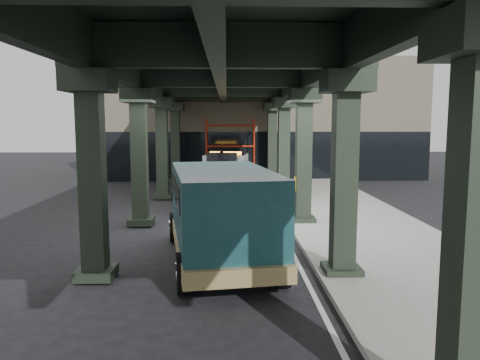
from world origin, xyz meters
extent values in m
plane|color=black|center=(0.00, 0.00, 0.00)|extent=(90.00, 90.00, 0.00)
cube|color=gray|center=(4.50, 2.00, 0.07)|extent=(5.00, 40.00, 0.15)
cube|color=silver|center=(1.70, 2.00, 0.01)|extent=(0.12, 38.00, 0.01)
cube|color=black|center=(2.60, -10.00, 2.50)|extent=(0.55, 0.55, 5.00)
cube|color=black|center=(2.60, -4.00, 2.50)|extent=(0.55, 0.55, 5.00)
cube|color=black|center=(2.60, -4.00, 4.75)|extent=(1.10, 1.10, 0.50)
cube|color=black|center=(2.60, -4.00, 0.18)|extent=(0.90, 0.90, 0.24)
cube|color=black|center=(2.60, 2.00, 2.50)|extent=(0.55, 0.55, 5.00)
cube|color=black|center=(2.60, 2.00, 4.75)|extent=(1.10, 1.10, 0.50)
cube|color=black|center=(2.60, 2.00, 0.18)|extent=(0.90, 0.90, 0.24)
cube|color=black|center=(2.60, 8.00, 2.50)|extent=(0.55, 0.55, 5.00)
cube|color=black|center=(2.60, 8.00, 4.75)|extent=(1.10, 1.10, 0.50)
cube|color=black|center=(2.60, 8.00, 0.18)|extent=(0.90, 0.90, 0.24)
cube|color=black|center=(2.60, 14.00, 2.50)|extent=(0.55, 0.55, 5.00)
cube|color=black|center=(2.60, 14.00, 4.75)|extent=(1.10, 1.10, 0.50)
cube|color=black|center=(2.60, 14.00, 0.18)|extent=(0.90, 0.90, 0.24)
cube|color=black|center=(-3.40, -4.00, 2.50)|extent=(0.55, 0.55, 5.00)
cube|color=black|center=(-3.40, -4.00, 4.75)|extent=(1.10, 1.10, 0.50)
cube|color=black|center=(-3.40, -4.00, 0.18)|extent=(0.90, 0.90, 0.24)
cube|color=black|center=(-3.40, 2.00, 2.50)|extent=(0.55, 0.55, 5.00)
cube|color=black|center=(-3.40, 2.00, 4.75)|extent=(1.10, 1.10, 0.50)
cube|color=black|center=(-3.40, 2.00, 0.18)|extent=(0.90, 0.90, 0.24)
cube|color=black|center=(-3.40, 8.00, 2.50)|extent=(0.55, 0.55, 5.00)
cube|color=black|center=(-3.40, 8.00, 4.75)|extent=(1.10, 1.10, 0.50)
cube|color=black|center=(-3.40, 8.00, 0.18)|extent=(0.90, 0.90, 0.24)
cube|color=black|center=(-3.40, 14.00, 2.50)|extent=(0.55, 0.55, 5.00)
cube|color=black|center=(-3.40, 14.00, 4.75)|extent=(1.10, 1.10, 0.50)
cube|color=black|center=(-3.40, 14.00, 0.18)|extent=(0.90, 0.90, 0.24)
cube|color=black|center=(2.60, 2.00, 5.55)|extent=(0.35, 32.00, 1.10)
cube|color=black|center=(-3.40, 2.00, 5.55)|extent=(0.35, 32.00, 1.10)
cube|color=black|center=(-0.40, 2.00, 5.55)|extent=(0.35, 32.00, 1.10)
cube|color=black|center=(-0.40, 2.00, 6.25)|extent=(7.40, 32.00, 0.30)
cube|color=#C6B793|center=(2.00, 20.00, 4.00)|extent=(22.00, 10.00, 8.00)
cylinder|color=#B5270E|center=(-1.50, 14.90, 2.00)|extent=(0.08, 0.08, 4.00)
cylinder|color=#B5270E|center=(-1.50, 14.10, 2.00)|extent=(0.08, 0.08, 4.00)
cylinder|color=#B5270E|center=(1.50, 14.90, 2.00)|extent=(0.08, 0.08, 4.00)
cylinder|color=#B5270E|center=(1.50, 14.10, 2.00)|extent=(0.08, 0.08, 4.00)
cylinder|color=#B5270E|center=(0.00, 14.90, 1.00)|extent=(3.00, 0.08, 0.08)
cylinder|color=#B5270E|center=(0.00, 14.90, 2.30)|extent=(3.00, 0.08, 0.08)
cylinder|color=#B5270E|center=(0.00, 14.90, 3.60)|extent=(3.00, 0.08, 0.08)
cube|color=black|center=(-0.56, 6.60, 0.62)|extent=(1.76, 6.68, 0.22)
cube|color=silver|center=(-0.25, 8.84, 1.37)|extent=(2.34, 2.38, 1.59)
cube|color=silver|center=(-0.13, 9.76, 0.93)|extent=(2.14, 0.89, 0.80)
cube|color=black|center=(-0.23, 9.06, 1.81)|extent=(2.08, 1.40, 0.75)
cube|color=silver|center=(-0.69, 5.60, 1.19)|extent=(2.69, 4.66, 1.24)
cube|color=orange|center=(-0.28, 8.66, 2.25)|extent=(1.61, 0.46, 0.14)
cube|color=black|center=(-0.46, 7.35, 2.08)|extent=(1.47, 0.71, 0.53)
cylinder|color=black|center=(-0.67, 5.77, 1.86)|extent=(0.62, 3.09, 1.18)
cube|color=black|center=(-0.99, 3.37, 0.31)|extent=(0.43, 1.26, 0.16)
cube|color=black|center=(-1.07, 2.75, 0.27)|extent=(1.43, 0.41, 0.16)
cylinder|color=black|center=(-1.18, 9.23, 0.49)|extent=(0.44, 1.00, 0.97)
cylinder|color=silver|center=(-1.18, 9.23, 0.49)|extent=(0.41, 0.58, 0.53)
cylinder|color=black|center=(0.74, 8.97, 0.49)|extent=(0.44, 1.00, 0.97)
cylinder|color=silver|center=(0.74, 8.97, 0.49)|extent=(0.41, 0.58, 0.53)
cylinder|color=black|center=(-1.57, 6.34, 0.49)|extent=(0.44, 1.00, 0.97)
cylinder|color=silver|center=(-1.57, 6.34, 0.49)|extent=(0.41, 0.58, 0.53)
cylinder|color=black|center=(0.35, 6.08, 0.49)|extent=(0.44, 1.00, 0.97)
cylinder|color=silver|center=(0.35, 6.08, 0.49)|extent=(0.41, 0.58, 0.53)
cylinder|color=black|center=(-1.72, 5.20, 0.49)|extent=(0.44, 1.00, 0.97)
cylinder|color=silver|center=(-1.72, 5.20, 0.49)|extent=(0.41, 0.58, 0.53)
cylinder|color=black|center=(0.20, 4.94, 0.49)|extent=(0.44, 1.00, 0.97)
cylinder|color=silver|center=(0.20, 4.94, 0.49)|extent=(0.41, 0.58, 0.53)
cube|color=#10373C|center=(-0.80, -0.12, 1.06)|extent=(2.45, 1.56, 1.01)
cube|color=#10373C|center=(-0.33, -3.16, 1.51)|extent=(3.08, 5.33, 2.18)
cube|color=olive|center=(-0.40, -2.72, 0.62)|extent=(3.31, 6.56, 0.39)
cube|color=black|center=(-0.73, -0.56, 1.96)|extent=(2.23, 0.80, 0.93)
cube|color=black|center=(-0.38, -2.83, 2.07)|extent=(2.96, 4.34, 0.62)
cube|color=silver|center=(-0.89, 0.47, 0.62)|extent=(2.23, 0.47, 0.34)
cylinder|color=black|center=(-1.89, -0.34, 0.47)|extent=(0.45, 0.98, 0.94)
cylinder|color=silver|center=(-1.89, -0.34, 0.47)|extent=(0.43, 0.57, 0.52)
cylinder|color=black|center=(0.32, 0.00, 0.47)|extent=(0.45, 0.98, 0.94)
cylinder|color=silver|center=(0.32, 0.00, 0.47)|extent=(0.43, 0.57, 0.52)
cylinder|color=black|center=(-1.19, -4.99, 0.47)|extent=(0.45, 0.98, 0.94)
cylinder|color=silver|center=(-1.19, -4.99, 0.47)|extent=(0.43, 0.57, 0.52)
cylinder|color=black|center=(1.03, -4.65, 0.47)|extent=(0.45, 0.98, 0.94)
cylinder|color=silver|center=(1.03, -4.65, 0.47)|extent=(0.43, 0.57, 0.52)
camera|label=1|loc=(-0.21, -15.07, 3.81)|focal=35.00mm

